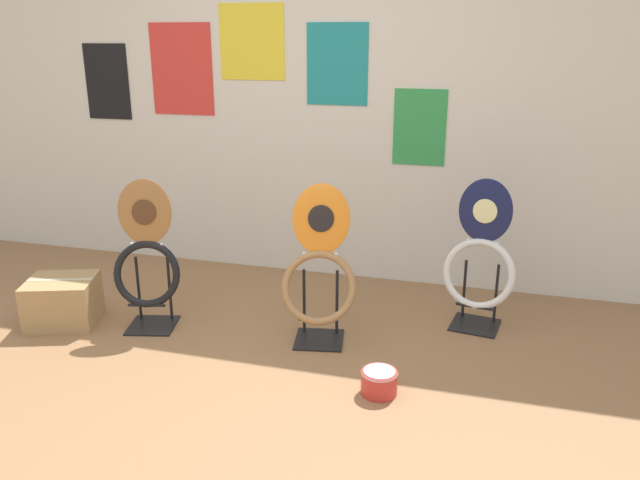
{
  "coord_description": "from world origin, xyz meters",
  "views": [
    {
      "loc": [
        1.32,
        -2.18,
        1.7
      ],
      "look_at": [
        0.36,
        1.23,
        0.55
      ],
      "focal_mm": 35.0,
      "sensor_mm": 36.0,
      "label": 1
    }
  ],
  "objects_px": {
    "toilet_seat_display_orange_sun": "(320,270)",
    "toilet_seat_display_navy_moon": "(480,262)",
    "toilet_seat_display_woodgrain": "(147,263)",
    "storage_box": "(63,301)",
    "paint_can": "(379,381)"
  },
  "relations": [
    {
      "from": "toilet_seat_display_orange_sun",
      "to": "storage_box",
      "type": "bearing_deg",
      "value": -171.94
    },
    {
      "from": "toilet_seat_display_woodgrain",
      "to": "toilet_seat_display_navy_moon",
      "type": "distance_m",
      "value": 2.0
    },
    {
      "from": "toilet_seat_display_orange_sun",
      "to": "toilet_seat_display_navy_moon",
      "type": "xyz_separation_m",
      "value": [
        0.88,
        0.42,
        -0.01
      ]
    },
    {
      "from": "toilet_seat_display_woodgrain",
      "to": "paint_can",
      "type": "relative_size",
      "value": 4.96
    },
    {
      "from": "toilet_seat_display_navy_moon",
      "to": "toilet_seat_display_orange_sun",
      "type": "bearing_deg",
      "value": -154.58
    },
    {
      "from": "toilet_seat_display_woodgrain",
      "to": "toilet_seat_display_orange_sun",
      "type": "distance_m",
      "value": 1.05
    },
    {
      "from": "toilet_seat_display_woodgrain",
      "to": "storage_box",
      "type": "distance_m",
      "value": 0.63
    },
    {
      "from": "toilet_seat_display_woodgrain",
      "to": "storage_box",
      "type": "xyz_separation_m",
      "value": [
        -0.55,
        -0.1,
        -0.28
      ]
    },
    {
      "from": "toilet_seat_display_navy_moon",
      "to": "storage_box",
      "type": "height_order",
      "value": "toilet_seat_display_navy_moon"
    },
    {
      "from": "paint_can",
      "to": "storage_box",
      "type": "xyz_separation_m",
      "value": [
        -2.04,
        0.27,
        0.08
      ]
    },
    {
      "from": "toilet_seat_display_orange_sun",
      "to": "storage_box",
      "type": "distance_m",
      "value": 1.63
    },
    {
      "from": "toilet_seat_display_woodgrain",
      "to": "paint_can",
      "type": "xyz_separation_m",
      "value": [
        1.49,
        -0.37,
        -0.35
      ]
    },
    {
      "from": "paint_can",
      "to": "storage_box",
      "type": "relative_size",
      "value": 0.38
    },
    {
      "from": "toilet_seat_display_navy_moon",
      "to": "storage_box",
      "type": "relative_size",
      "value": 1.87
    },
    {
      "from": "toilet_seat_display_woodgrain",
      "to": "toilet_seat_display_orange_sun",
      "type": "height_order",
      "value": "toilet_seat_display_woodgrain"
    }
  ]
}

